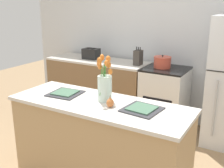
% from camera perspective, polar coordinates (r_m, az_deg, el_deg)
% --- Properties ---
extents(back_wall, '(5.20, 0.08, 2.70)m').
position_cam_1_polar(back_wall, '(4.38, 11.84, 9.85)').
color(back_wall, silver).
rests_on(back_wall, ground_plane).
extents(kitchen_island, '(1.80, 0.66, 0.90)m').
position_cam_1_polar(kitchen_island, '(2.90, -2.56, -12.08)').
color(kitchen_island, tan).
rests_on(kitchen_island, ground_plane).
extents(back_counter, '(1.68, 0.60, 0.92)m').
position_cam_1_polar(back_counter, '(4.67, -2.83, -0.58)').
color(back_counter, brown).
rests_on(back_counter, ground_plane).
extents(stove_range, '(0.60, 0.61, 0.92)m').
position_cam_1_polar(stove_range, '(4.18, 10.61, -2.97)').
color(stove_range, silver).
rests_on(stove_range, ground_plane).
extents(flower_vase, '(0.17, 0.18, 0.45)m').
position_cam_1_polar(flower_vase, '(2.71, -1.50, -0.03)').
color(flower_vase, silver).
rests_on(flower_vase, kitchen_island).
extents(pear_figurine, '(0.07, 0.07, 0.12)m').
position_cam_1_polar(pear_figurine, '(2.58, -0.38, -3.77)').
color(pear_figurine, '#C66B33').
rests_on(pear_figurine, kitchen_island).
extents(plate_setting_left, '(0.34, 0.34, 0.02)m').
position_cam_1_polar(plate_setting_left, '(2.98, -9.47, -1.84)').
color(plate_setting_left, '#333338').
rests_on(plate_setting_left, kitchen_island).
extents(plate_setting_right, '(0.34, 0.34, 0.02)m').
position_cam_1_polar(plate_setting_right, '(2.54, 6.09, -5.07)').
color(plate_setting_right, '#333338').
rests_on(plate_setting_right, kitchen_island).
extents(toaster, '(0.28, 0.18, 0.17)m').
position_cam_1_polar(toaster, '(4.62, -4.26, 6.17)').
color(toaster, black).
rests_on(toaster, back_counter).
extents(cooking_pot, '(0.25, 0.25, 0.18)m').
position_cam_1_polar(cooking_pot, '(4.07, 10.19, 4.40)').
color(cooking_pot, '#CC4C38').
rests_on(cooking_pot, stove_range).
extents(knife_block, '(0.10, 0.14, 0.27)m').
position_cam_1_polar(knife_block, '(4.18, 5.32, 5.37)').
color(knife_block, '#3D3833').
rests_on(knife_block, back_counter).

